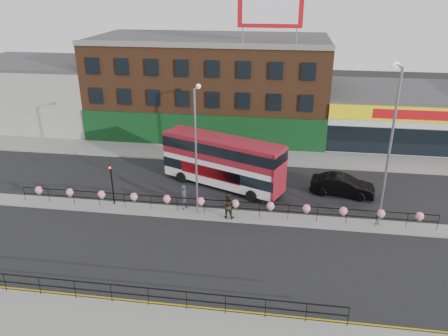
# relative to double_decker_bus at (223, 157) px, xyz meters

# --- Properties ---
(ground) EXTENTS (120.00, 120.00, 0.00)m
(ground) POSITION_rel_double_decker_bus_xyz_m (0.38, -5.00, -2.56)
(ground) COLOR black
(ground) RESTS_ON ground
(north_pavement) EXTENTS (60.00, 4.00, 0.15)m
(north_pavement) POSITION_rel_double_decker_bus_xyz_m (0.38, 7.00, -2.49)
(north_pavement) COLOR gray
(north_pavement) RESTS_ON ground
(median) EXTENTS (60.00, 1.60, 0.15)m
(median) POSITION_rel_double_decker_bus_xyz_m (0.38, -5.00, -2.49)
(median) COLOR gray
(median) RESTS_ON ground
(yellow_line_inner) EXTENTS (60.00, 0.10, 0.01)m
(yellow_line_inner) POSITION_rel_double_decker_bus_xyz_m (0.38, -14.70, -2.56)
(yellow_line_inner) COLOR gold
(yellow_line_inner) RESTS_ON ground
(yellow_line_outer) EXTENTS (60.00, 0.10, 0.01)m
(yellow_line_outer) POSITION_rel_double_decker_bus_xyz_m (0.38, -14.88, -2.56)
(yellow_line_outer) COLOR gold
(yellow_line_outer) RESTS_ON ground
(brick_building) EXTENTS (25.00, 12.21, 10.30)m
(brick_building) POSITION_rel_double_decker_bus_xyz_m (-3.62, 14.96, 2.56)
(brick_building) COLOR brown
(brick_building) RESTS_ON ground
(supermarket) EXTENTS (15.00, 12.25, 5.30)m
(supermarket) POSITION_rel_double_decker_bus_xyz_m (16.38, 14.90, 0.09)
(supermarket) COLOR silver
(supermarket) RESTS_ON ground
(warehouse_west) EXTENTS (15.50, 12.00, 7.30)m
(warehouse_west) POSITION_rel_double_decker_bus_xyz_m (-23.87, 15.00, 1.09)
(warehouse_west) COLOR #969692
(warehouse_west) RESTS_ON ground
(billboard) EXTENTS (6.00, 0.29, 4.40)m
(billboard) POSITION_rel_double_decker_bus_xyz_m (2.88, 9.99, 10.62)
(billboard) COLOR #B50C13
(billboard) RESTS_ON brick_building
(median_railing) EXTENTS (30.04, 0.56, 1.23)m
(median_railing) POSITION_rel_double_decker_bus_xyz_m (0.38, -5.00, -1.52)
(median_railing) COLOR black
(median_railing) RESTS_ON median
(south_railing) EXTENTS (20.04, 0.05, 1.12)m
(south_railing) POSITION_rel_double_decker_bus_xyz_m (-1.62, -15.10, -1.60)
(south_railing) COLOR black
(south_railing) RESTS_ON south_pavement
(double_decker_bus) EXTENTS (10.44, 6.30, 4.17)m
(double_decker_bus) POSITION_rel_double_decker_bus_xyz_m (0.00, 0.00, 0.00)
(double_decker_bus) COLOR white
(double_decker_bus) RESTS_ON ground
(car) EXTENTS (3.34, 5.48, 1.62)m
(car) POSITION_rel_double_decker_bus_xyz_m (9.57, -0.22, -1.75)
(car) COLOR black
(car) RESTS_ON ground
(pedestrian_a) EXTENTS (0.99, 0.91, 1.88)m
(pedestrian_a) POSITION_rel_double_decker_bus_xyz_m (-2.17, -4.51, -1.47)
(pedestrian_a) COLOR #2F303B
(pedestrian_a) RESTS_ON median
(pedestrian_b) EXTENTS (0.96, 0.77, 1.88)m
(pedestrian_b) POSITION_rel_double_decker_bus_xyz_m (1.15, -5.39, -1.47)
(pedestrian_b) COLOR black
(pedestrian_b) RESTS_ON median
(lamp_column_west) EXTENTS (0.33, 1.60, 9.13)m
(lamp_column_west) POSITION_rel_double_decker_bus_xyz_m (-1.12, -4.80, 3.00)
(lamp_column_west) COLOR slate
(lamp_column_west) RESTS_ON median
(lamp_column_east) EXTENTS (0.39, 1.90, 10.83)m
(lamp_column_east) POSITION_rel_double_decker_bus_xyz_m (11.57, -4.54, 4.01)
(lamp_column_east) COLOR slate
(lamp_column_east) RESTS_ON median
(traffic_light_median) EXTENTS (0.15, 0.28, 3.65)m
(traffic_light_median) POSITION_rel_double_decker_bus_xyz_m (-7.62, -4.61, -0.09)
(traffic_light_median) COLOR black
(traffic_light_median) RESTS_ON median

